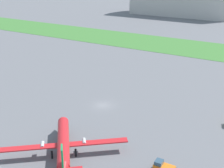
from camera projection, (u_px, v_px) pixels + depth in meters
name	position (u px, v px, depth m)	size (l,w,h in m)	color
ground_plane	(103.00, 105.00, 77.43)	(600.00, 600.00, 0.00)	slate
grass_taxiway_strip	(184.00, 47.00, 131.27)	(360.00, 28.00, 0.08)	#3D7533
airplane_foreground_turboprop	(63.00, 143.00, 56.33)	(19.93, 17.77, 7.27)	red
pushback_tug_near_gate	(163.00, 167.00, 52.53)	(3.62, 2.09, 1.95)	orange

